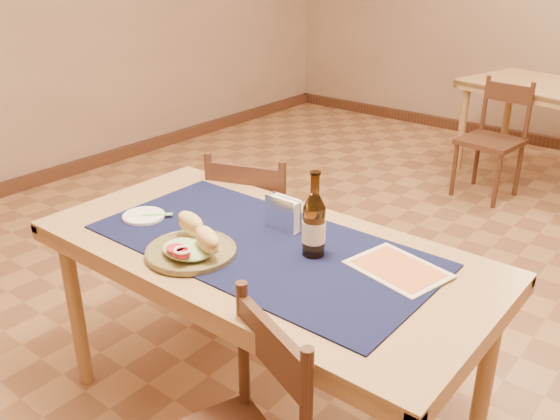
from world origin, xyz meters
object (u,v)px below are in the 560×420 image
Objects in this scene: main_table at (262,267)px; beer_bottle at (314,225)px; chair_main_far at (258,232)px; sandwich_plate at (192,246)px; napkin_holder at (283,214)px.

main_table is 5.48× the size of beer_bottle.
chair_main_far reaches higher than main_table.
main_table is 0.27m from beer_bottle.
main_table is 0.75m from chair_main_far.
chair_main_far is (-0.49, 0.53, -0.21)m from main_table.
sandwich_plate is 0.36m from napkin_holder.
beer_bottle is 2.08× the size of napkin_holder.
napkin_holder is at bearing 97.99° from main_table.
beer_bottle reaches higher than main_table.
main_table is at bearing -82.01° from napkin_holder.
napkin_holder is (0.11, 0.34, 0.03)m from sandwich_plate.
beer_bottle reaches higher than chair_main_far.
napkin_holder is at bearing 156.05° from beer_bottle.
sandwich_plate is at bearing -107.65° from napkin_holder.
main_table is 0.27m from sandwich_plate.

